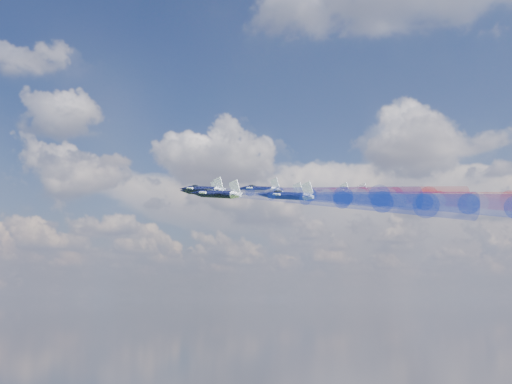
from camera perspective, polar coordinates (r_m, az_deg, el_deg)
The scene contains 16 objects.
jet_lead at distance 157.01m, azimuth -4.90°, elevation 0.04°, with size 10.95×13.69×3.65m, color black, non-canonical shape.
trail_lead at distance 138.81m, azimuth 3.66°, elevation -0.33°, with size 4.56×45.07×4.56m, color white, non-canonical shape.
jet_inner_left at distance 143.43m, azimuth -4.73°, elevation 0.21°, with size 10.95×13.69×3.65m, color black, non-canonical shape.
trail_inner_left at distance 125.46m, azimuth 4.76°, elevation -0.18°, with size 4.56×45.07×4.56m, color #1732C7, non-canonical shape.
jet_inner_right at distance 156.43m, azimuth 0.31°, elevation 0.24°, with size 10.95×13.69×3.65m, color black, non-canonical shape.
trail_inner_right at distance 140.42m, azimuth 9.47°, elevation -0.11°, with size 4.56×45.07×4.56m, color red, non-canonical shape.
jet_outer_left at distance 126.34m, azimuth -3.49°, elevation -0.19°, with size 10.95×13.69×3.65m, color black, non-canonical shape.
trail_outer_left at distance 109.17m, azimuth 7.66°, elevation -0.71°, with size 4.56×45.07×4.56m, color #1732C7, non-canonical shape.
jet_center_third at distance 141.98m, azimuth 2.21°, elevation -0.26°, with size 10.95×13.69×3.65m, color black, non-canonical shape.
trail_center_third at distance 127.03m, azimuth 12.61°, elevation -0.71°, with size 4.56×45.07×4.56m, color white, non-canonical shape.
jet_outer_right at distance 159.35m, azimuth 6.42°, elevation -0.17°, with size 10.95×13.69×3.65m, color black, non-canonical shape.
trail_outer_right at distance 146.05m, azimuth 15.92°, elevation -0.54°, with size 4.56×45.07×4.56m, color red, non-canonical shape.
jet_rear_left at distance 126.71m, azimuth 2.84°, elevation -0.34°, with size 10.95×13.69×3.65m, color black, non-canonical shape.
trail_rear_left at distance 112.33m, azimuth 14.72°, elevation -0.86°, with size 4.56×45.07×4.56m, color #1732C7, non-canonical shape.
jet_rear_right at distance 144.53m, azimuth 7.85°, elevation -0.34°, with size 10.95×13.69×3.65m, color black, non-canonical shape.
trail_rear_right at distance 132.12m, azimuth 18.53°, elevation -0.77°, with size 4.56×45.07×4.56m, color red, non-canonical shape.
Camera 1 is at (46.56, -126.96, 134.90)m, focal length 45.15 mm.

